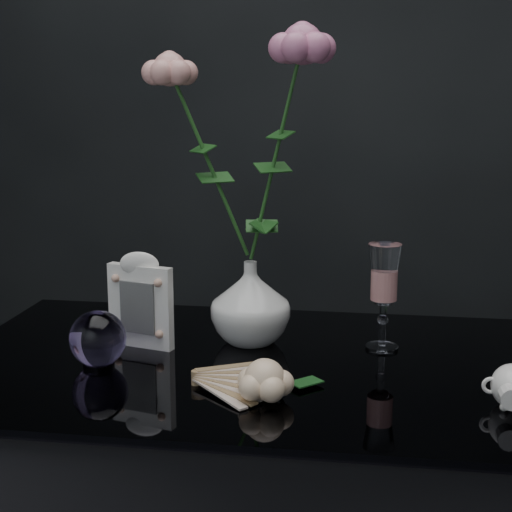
% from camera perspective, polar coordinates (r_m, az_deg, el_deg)
% --- Properties ---
extents(vase, '(0.15, 0.15, 0.14)m').
position_cam_1_polar(vase, '(1.27, -0.41, -3.41)').
color(vase, white).
rests_on(vase, table).
extents(wine_glass, '(0.07, 0.07, 0.17)m').
position_cam_1_polar(wine_glass, '(1.25, 9.26, -2.97)').
color(wine_glass, white).
rests_on(wine_glass, table).
extents(picture_frame, '(0.13, 0.12, 0.16)m').
position_cam_1_polar(picture_frame, '(1.26, -8.40, -3.15)').
color(picture_frame, white).
rests_on(picture_frame, table).
extents(paperweight, '(0.10, 0.10, 0.09)m').
position_cam_1_polar(paperweight, '(1.19, -11.43, -5.91)').
color(paperweight, '#8D75BE').
rests_on(paperweight, table).
extents(paper_fan, '(0.28, 0.25, 0.02)m').
position_cam_1_polar(paper_fan, '(1.11, -4.37, -8.72)').
color(paper_fan, beige).
rests_on(paper_fan, table).
extents(loose_rose, '(0.16, 0.19, 0.06)m').
position_cam_1_polar(loose_rose, '(1.05, 0.63, -9.00)').
color(loose_rose, '#FFCDA4').
rests_on(loose_rose, table).
extents(roses, '(0.28, 0.11, 0.42)m').
position_cam_1_polar(roses, '(1.22, -0.78, 8.62)').
color(roses, '#E49A91').
rests_on(roses, vase).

